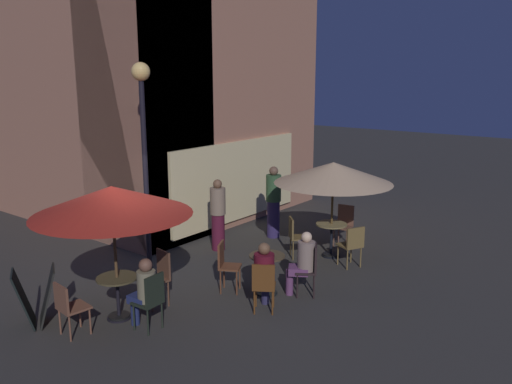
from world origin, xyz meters
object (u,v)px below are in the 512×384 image
(cafe_table_1, at_px, (331,233))
(cafe_chair_4, at_px, (352,243))
(patio_umbrella_1, at_px, (333,173))
(cafe_chair_3, at_px, (295,234))
(cafe_table_2, at_px, (267,267))
(cafe_chair_1, at_px, (151,297))
(patron_standing_4, at_px, (273,202))
(cafe_table_0, at_px, (118,289))
(patron_seated_2, at_px, (303,260))
(patron_standing_3, at_px, (218,215))
(cafe_chair_2, at_px, (160,273))
(cafe_chair_6, at_px, (226,262))
(cafe_chair_8, at_px, (311,265))
(cafe_chair_0, at_px, (68,305))
(cafe_chair_7, at_px, (264,283))
(patio_umbrella_0, at_px, (112,201))
(cafe_chair_5, at_px, (344,222))
(menu_sandwich_board, at_px, (35,297))
(patron_seated_0, at_px, (144,289))
(patron_seated_1, at_px, (264,272))

(cafe_table_1, bearing_deg, cafe_chair_4, -116.35)
(patio_umbrella_1, bearing_deg, cafe_chair_3, 134.45)
(cafe_table_2, distance_m, cafe_chair_1, 2.37)
(patron_standing_4, bearing_deg, patio_umbrella_1, -42.76)
(cafe_table_0, distance_m, cafe_table_1, 5.05)
(patron_seated_2, height_order, patron_standing_3, patron_standing_3)
(cafe_chair_2, distance_m, patron_standing_4, 4.54)
(cafe_chair_4, bearing_deg, cafe_chair_6, 89.56)
(cafe_table_0, height_order, patron_seated_2, patron_seated_2)
(cafe_chair_8, distance_m, patron_standing_4, 3.66)
(cafe_table_1, bearing_deg, cafe_chair_6, 168.53)
(patron_standing_4, bearing_deg, cafe_chair_0, -116.90)
(cafe_chair_7, height_order, patron_standing_3, patron_standing_3)
(patron_standing_4, bearing_deg, patio_umbrella_0, -115.04)
(patron_standing_4, bearing_deg, cafe_chair_6, -100.33)
(cafe_chair_3, distance_m, cafe_chair_5, 1.48)
(menu_sandwich_board, relative_size, patron_seated_0, 0.78)
(patron_seated_0, bearing_deg, cafe_chair_1, 180.00)
(menu_sandwich_board, relative_size, cafe_chair_0, 1.06)
(cafe_table_0, bearing_deg, patron_standing_3, 15.67)
(cafe_table_1, height_order, cafe_chair_0, cafe_chair_0)
(patio_umbrella_1, height_order, patron_seated_0, patio_umbrella_1)
(cafe_table_2, xyz_separation_m, patio_umbrella_1, (2.55, 0.09, 1.39))
(cafe_chair_4, bearing_deg, cafe_chair_8, 118.73)
(cafe_chair_6, bearing_deg, cafe_chair_1, -115.81)
(cafe_table_0, height_order, cafe_chair_2, cafe_chair_2)
(menu_sandwich_board, xyz_separation_m, cafe_chair_6, (2.93, -1.55, 0.10))
(menu_sandwich_board, height_order, cafe_table_1, menu_sandwich_board)
(menu_sandwich_board, bearing_deg, patron_seated_1, -13.21)
(patio_umbrella_0, height_order, cafe_chair_3, patio_umbrella_0)
(cafe_chair_1, bearing_deg, menu_sandwich_board, 28.11)
(patio_umbrella_0, xyz_separation_m, patio_umbrella_1, (4.89, -1.28, -0.13))
(cafe_table_0, bearing_deg, patron_seated_1, -44.55)
(cafe_chair_3, bearing_deg, cafe_chair_0, -143.17)
(cafe_chair_4, distance_m, patron_standing_4, 2.70)
(cafe_chair_8, height_order, patron_seated_1, patron_seated_1)
(cafe_chair_2, distance_m, cafe_chair_6, 1.28)
(patron_seated_2, distance_m, patron_standing_4, 3.61)
(patron_seated_0, relative_size, patron_seated_2, 0.98)
(cafe_chair_3, distance_m, patron_seated_2, 2.05)
(cafe_table_2, xyz_separation_m, cafe_chair_5, (3.37, 0.21, 0.07))
(cafe_chair_3, bearing_deg, cafe_chair_2, -143.17)
(patio_umbrella_1, bearing_deg, cafe_chair_6, 168.53)
(cafe_chair_8, bearing_deg, cafe_table_0, 21.34)
(patron_standing_4, bearing_deg, menu_sandwich_board, -124.02)
(cafe_chair_1, height_order, cafe_chair_6, cafe_chair_1)
(patron_seated_0, height_order, patron_seated_1, patron_seated_1)
(patio_umbrella_0, relative_size, patron_seated_0, 2.15)
(menu_sandwich_board, distance_m, cafe_chair_6, 3.32)
(menu_sandwich_board, relative_size, cafe_table_0, 1.27)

